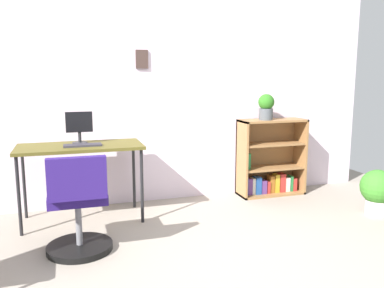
{
  "coord_description": "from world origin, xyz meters",
  "views": [
    {
      "loc": [
        -0.92,
        -2.15,
        1.38
      ],
      "look_at": [
        0.21,
        1.43,
        0.74
      ],
      "focal_mm": 37.18,
      "sensor_mm": 36.0,
      "label": 1
    }
  ],
  "objects_px": {
    "bookshelf_low": "(269,162)",
    "desk": "(80,151)",
    "potted_plant_floor": "(378,190)",
    "monitor": "(79,126)",
    "potted_plant_on_shelf": "(266,106)",
    "office_chair": "(78,211)",
    "keyboard": "(83,145)"
  },
  "relations": [
    {
      "from": "bookshelf_low",
      "to": "desk",
      "type": "bearing_deg",
      "value": -172.89
    },
    {
      "from": "desk",
      "to": "potted_plant_floor",
      "type": "xyz_separation_m",
      "value": [
        2.82,
        -0.74,
        -0.42
      ]
    },
    {
      "from": "monitor",
      "to": "potted_plant_on_shelf",
      "type": "height_order",
      "value": "potted_plant_on_shelf"
    },
    {
      "from": "desk",
      "to": "monitor",
      "type": "bearing_deg",
      "value": 88.36
    },
    {
      "from": "office_chair",
      "to": "bookshelf_low",
      "type": "bearing_deg",
      "value": 24.96
    },
    {
      "from": "bookshelf_low",
      "to": "potted_plant_floor",
      "type": "relative_size",
      "value": 1.91
    },
    {
      "from": "office_chair",
      "to": "bookshelf_low",
      "type": "relative_size",
      "value": 0.91
    },
    {
      "from": "monitor",
      "to": "bookshelf_low",
      "type": "xyz_separation_m",
      "value": [
        2.15,
        0.17,
        -0.52
      ]
    },
    {
      "from": "bookshelf_low",
      "to": "monitor",
      "type": "bearing_deg",
      "value": -175.4
    },
    {
      "from": "bookshelf_low",
      "to": "potted_plant_floor",
      "type": "height_order",
      "value": "bookshelf_low"
    },
    {
      "from": "potted_plant_on_shelf",
      "to": "bookshelf_low",
      "type": "bearing_deg",
      "value": 30.98
    },
    {
      "from": "office_chair",
      "to": "potted_plant_on_shelf",
      "type": "distance_m",
      "value": 2.43
    },
    {
      "from": "desk",
      "to": "keyboard",
      "type": "bearing_deg",
      "value": -72.37
    },
    {
      "from": "desk",
      "to": "potted_plant_floor",
      "type": "relative_size",
      "value": 2.48
    },
    {
      "from": "potted_plant_floor",
      "to": "potted_plant_on_shelf",
      "type": "bearing_deg",
      "value": 128.44
    },
    {
      "from": "monitor",
      "to": "bookshelf_low",
      "type": "relative_size",
      "value": 0.35
    },
    {
      "from": "desk",
      "to": "potted_plant_floor",
      "type": "bearing_deg",
      "value": -14.76
    },
    {
      "from": "keyboard",
      "to": "potted_plant_on_shelf",
      "type": "distance_m",
      "value": 2.08
    },
    {
      "from": "keyboard",
      "to": "office_chair",
      "type": "xyz_separation_m",
      "value": [
        -0.08,
        -0.69,
        -0.4
      ]
    },
    {
      "from": "potted_plant_on_shelf",
      "to": "potted_plant_floor",
      "type": "distance_m",
      "value": 1.45
    },
    {
      "from": "monitor",
      "to": "office_chair",
      "type": "xyz_separation_m",
      "value": [
        -0.06,
        -0.86,
        -0.56
      ]
    },
    {
      "from": "office_chair",
      "to": "bookshelf_low",
      "type": "height_order",
      "value": "bookshelf_low"
    },
    {
      "from": "monitor",
      "to": "potted_plant_floor",
      "type": "bearing_deg",
      "value": -16.57
    },
    {
      "from": "desk",
      "to": "monitor",
      "type": "distance_m",
      "value": 0.25
    },
    {
      "from": "office_chair",
      "to": "bookshelf_low",
      "type": "xyz_separation_m",
      "value": [
        2.21,
        1.03,
        0.03
      ]
    },
    {
      "from": "desk",
      "to": "monitor",
      "type": "relative_size",
      "value": 3.76
    },
    {
      "from": "office_chair",
      "to": "potted_plant_floor",
      "type": "height_order",
      "value": "office_chair"
    },
    {
      "from": "desk",
      "to": "potted_plant_on_shelf",
      "type": "xyz_separation_m",
      "value": [
        2.06,
        0.21,
        0.36
      ]
    },
    {
      "from": "keyboard",
      "to": "potted_plant_floor",
      "type": "relative_size",
      "value": 0.74
    },
    {
      "from": "keyboard",
      "to": "potted_plant_on_shelf",
      "type": "relative_size",
      "value": 1.17
    },
    {
      "from": "office_chair",
      "to": "desk",
      "type": "bearing_deg",
      "value": 85.61
    },
    {
      "from": "office_chair",
      "to": "keyboard",
      "type": "bearing_deg",
      "value": 83.52
    }
  ]
}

